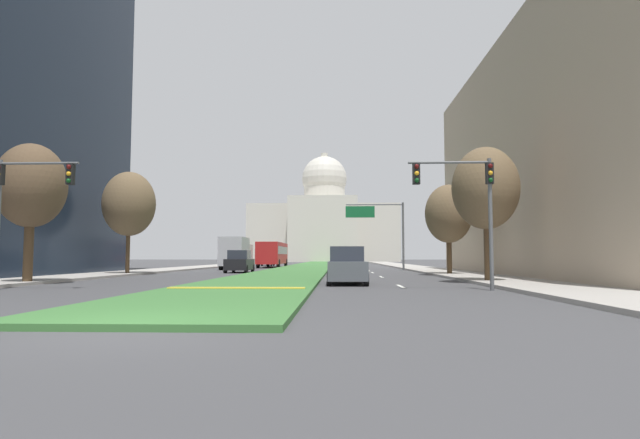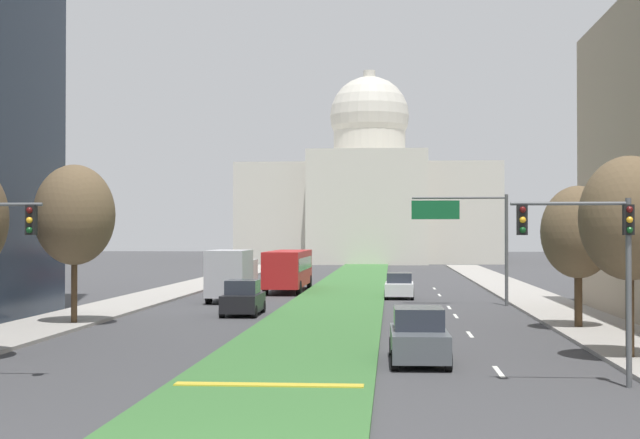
{
  "view_description": "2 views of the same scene",
  "coord_description": "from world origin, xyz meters",
  "px_view_note": "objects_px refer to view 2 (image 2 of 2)",
  "views": [
    {
      "loc": [
        3.81,
        -9.01,
        1.33
      ],
      "look_at": [
        1.55,
        52.55,
        5.74
      ],
      "focal_mm": 28.91,
      "sensor_mm": 36.0,
      "label": 1
    },
    {
      "loc": [
        3.29,
        -14.99,
        4.23
      ],
      "look_at": [
        -1.31,
        45.55,
        5.12
      ],
      "focal_mm": 52.87,
      "sensor_mm": 36.0,
      "label": 2
    }
  ],
  "objects_px": {
    "sedan_distant": "(399,286)",
    "box_truck_delivery": "(232,275)",
    "street_tree_right_mid": "(578,232)",
    "street_tree_left_mid": "(74,215)",
    "traffic_light_near_right": "(597,249)",
    "city_bus": "(288,267)",
    "street_tree_right_near": "(629,218)",
    "sedan_lead_stopped": "(419,337)",
    "capitol_building": "(369,201)",
    "overhead_guide_sign": "(470,226)",
    "sedan_far_horizon": "(276,275)",
    "sedan_midblock": "(243,299)"
  },
  "relations": [
    {
      "from": "street_tree_right_mid",
      "to": "box_truck_delivery",
      "type": "xyz_separation_m",
      "value": [
        -18.01,
        15.69,
        -2.59
      ]
    },
    {
      "from": "capitol_building",
      "to": "overhead_guide_sign",
      "type": "distance_m",
      "value": 85.41
    },
    {
      "from": "street_tree_right_near",
      "to": "sedan_lead_stopped",
      "type": "height_order",
      "value": "street_tree_right_near"
    },
    {
      "from": "street_tree_right_mid",
      "to": "box_truck_delivery",
      "type": "relative_size",
      "value": 0.99
    },
    {
      "from": "street_tree_right_near",
      "to": "street_tree_right_mid",
      "type": "xyz_separation_m",
      "value": [
        0.29,
        10.1,
        -0.46
      ]
    },
    {
      "from": "traffic_light_near_right",
      "to": "sedan_midblock",
      "type": "relative_size",
      "value": 1.23
    },
    {
      "from": "capitol_building",
      "to": "street_tree_left_mid",
      "type": "xyz_separation_m",
      "value": [
        -11.19,
        -98.33,
        -3.92
      ]
    },
    {
      "from": "sedan_distant",
      "to": "street_tree_right_mid",
      "type": "bearing_deg",
      "value": -68.72
    },
    {
      "from": "overhead_guide_sign",
      "to": "sedan_far_horizon",
      "type": "height_order",
      "value": "overhead_guide_sign"
    },
    {
      "from": "traffic_light_near_right",
      "to": "city_bus",
      "type": "bearing_deg",
      "value": 107.51
    },
    {
      "from": "capitol_building",
      "to": "sedan_far_horizon",
      "type": "bearing_deg",
      "value": -95.71
    },
    {
      "from": "street_tree_right_near",
      "to": "box_truck_delivery",
      "type": "bearing_deg",
      "value": 124.5
    },
    {
      "from": "capitol_building",
      "to": "overhead_guide_sign",
      "type": "xyz_separation_m",
      "value": [
        7.87,
        -84.94,
        -4.33
      ]
    },
    {
      "from": "street_tree_right_near",
      "to": "overhead_guide_sign",
      "type": "bearing_deg",
      "value": 97.89
    },
    {
      "from": "city_bus",
      "to": "sedan_far_horizon",
      "type": "bearing_deg",
      "value": 102.19
    },
    {
      "from": "street_tree_left_mid",
      "to": "box_truck_delivery",
      "type": "bearing_deg",
      "value": 73.45
    },
    {
      "from": "street_tree_left_mid",
      "to": "city_bus",
      "type": "distance_m",
      "value": 26.94
    },
    {
      "from": "street_tree_left_mid",
      "to": "sedan_distant",
      "type": "height_order",
      "value": "street_tree_left_mid"
    },
    {
      "from": "street_tree_left_mid",
      "to": "sedan_lead_stopped",
      "type": "xyz_separation_m",
      "value": [
        15.36,
        -11.13,
        -4.22
      ]
    },
    {
      "from": "city_bus",
      "to": "capitol_building",
      "type": "bearing_deg",
      "value": 86.71
    },
    {
      "from": "sedan_distant",
      "to": "box_truck_delivery",
      "type": "bearing_deg",
      "value": -159.2
    },
    {
      "from": "traffic_light_near_right",
      "to": "sedan_lead_stopped",
      "type": "xyz_separation_m",
      "value": [
        -4.76,
        4.6,
        -2.96
      ]
    },
    {
      "from": "traffic_light_near_right",
      "to": "sedan_lead_stopped",
      "type": "distance_m",
      "value": 7.25
    },
    {
      "from": "overhead_guide_sign",
      "to": "city_bus",
      "type": "distance_m",
      "value": 17.54
    },
    {
      "from": "box_truck_delivery",
      "to": "sedan_distant",
      "type": "bearing_deg",
      "value": 20.8
    },
    {
      "from": "sedan_lead_stopped",
      "to": "capitol_building",
      "type": "bearing_deg",
      "value": 92.18
    },
    {
      "from": "overhead_guide_sign",
      "to": "street_tree_right_near",
      "type": "bearing_deg",
      "value": -82.11
    },
    {
      "from": "sedan_midblock",
      "to": "city_bus",
      "type": "bearing_deg",
      "value": 89.48
    },
    {
      "from": "street_tree_left_mid",
      "to": "box_truck_delivery",
      "type": "height_order",
      "value": "street_tree_left_mid"
    },
    {
      "from": "capitol_building",
      "to": "street_tree_right_near",
      "type": "bearing_deg",
      "value": -84.14
    },
    {
      "from": "overhead_guide_sign",
      "to": "sedan_distant",
      "type": "height_order",
      "value": "overhead_guide_sign"
    },
    {
      "from": "street_tree_left_mid",
      "to": "sedan_far_horizon",
      "type": "distance_m",
      "value": 36.13
    },
    {
      "from": "sedan_lead_stopped",
      "to": "sedan_far_horizon",
      "type": "distance_m",
      "value": 47.82
    },
    {
      "from": "traffic_light_near_right",
      "to": "street_tree_right_mid",
      "type": "distance_m",
      "value": 15.77
    },
    {
      "from": "sedan_distant",
      "to": "sedan_far_horizon",
      "type": "distance_m",
      "value": 18.97
    },
    {
      "from": "sedan_far_horizon",
      "to": "street_tree_right_near",
      "type": "bearing_deg",
      "value": -69.17
    },
    {
      "from": "capitol_building",
      "to": "traffic_light_near_right",
      "type": "bearing_deg",
      "value": -85.52
    },
    {
      "from": "traffic_light_near_right",
      "to": "street_tree_left_mid",
      "type": "xyz_separation_m",
      "value": [
        -20.12,
        15.72,
        1.27
      ]
    },
    {
      "from": "capitol_building",
      "to": "sedan_lead_stopped",
      "type": "height_order",
      "value": "capitol_building"
    },
    {
      "from": "sedan_midblock",
      "to": "sedan_far_horizon",
      "type": "relative_size",
      "value": 0.95
    },
    {
      "from": "sedan_distant",
      "to": "box_truck_delivery",
      "type": "xyz_separation_m",
      "value": [
        -10.37,
        -3.94,
        0.9
      ]
    },
    {
      "from": "street_tree_left_mid",
      "to": "sedan_distant",
      "type": "xyz_separation_m",
      "value": [
        14.98,
        19.47,
        -4.28
      ]
    },
    {
      "from": "street_tree_right_mid",
      "to": "sedan_distant",
      "type": "relative_size",
      "value": 1.45
    },
    {
      "from": "street_tree_left_mid",
      "to": "sedan_far_horizon",
      "type": "height_order",
      "value": "street_tree_left_mid"
    },
    {
      "from": "street_tree_right_mid",
      "to": "box_truck_delivery",
      "type": "bearing_deg",
      "value": 138.94
    },
    {
      "from": "overhead_guide_sign",
      "to": "sedan_lead_stopped",
      "type": "height_order",
      "value": "overhead_guide_sign"
    },
    {
      "from": "overhead_guide_sign",
      "to": "sedan_distant",
      "type": "xyz_separation_m",
      "value": [
        -4.08,
        6.08,
        -3.87
      ]
    },
    {
      "from": "sedan_midblock",
      "to": "street_tree_right_mid",
      "type": "bearing_deg",
      "value": -21.42
    },
    {
      "from": "street_tree_right_mid",
      "to": "sedan_far_horizon",
      "type": "bearing_deg",
      "value": 116.39
    },
    {
      "from": "traffic_light_near_right",
      "to": "box_truck_delivery",
      "type": "height_order",
      "value": "traffic_light_near_right"
    }
  ]
}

